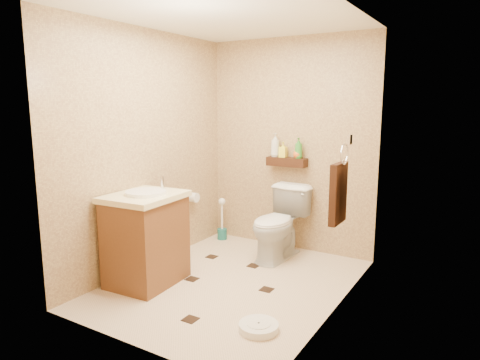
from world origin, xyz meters
The scene contains 18 objects.
ground centered at (0.00, 0.00, 0.00)m, with size 2.50×2.50×0.00m, color beige.
wall_back centered at (0.00, 1.25, 1.20)m, with size 2.00×0.04×2.40m, color tan.
wall_front centered at (0.00, -1.25, 1.20)m, with size 2.00×0.04×2.40m, color tan.
wall_left centered at (-1.00, 0.00, 1.20)m, with size 0.04×2.50×2.40m, color tan.
wall_right centered at (1.00, 0.00, 1.20)m, with size 0.04×2.50×2.40m, color tan.
ceiling centered at (0.00, 0.00, 2.40)m, with size 2.00×2.50×0.02m, color white.
wall_shelf centered at (0.00, 1.17, 1.02)m, with size 0.46×0.14×0.10m, color #361D0E.
floor_accents centered at (0.00, -0.08, 0.00)m, with size 1.25×1.35×0.01m.
toilet centered at (0.07, 0.83, 0.39)m, with size 0.44×0.77×0.78m, color white.
vanity centered at (-0.70, -0.39, 0.44)m, with size 0.62×0.74×0.99m.
bathroom_scale centered at (0.63, -0.62, 0.03)m, with size 0.36×0.36×0.06m.
toilet_brush centered at (-0.82, 1.07, 0.18)m, with size 0.12×0.12×0.52m.
towel_ring centered at (0.91, 0.25, 0.95)m, with size 0.12×0.30×0.76m.
toilet_paper centered at (-0.94, 0.65, 0.60)m, with size 0.12×0.11×0.12m.
bottle_a centered at (-0.15, 1.17, 1.21)m, with size 0.10×0.10×0.27m, color silver.
bottle_b centered at (-0.05, 1.17, 1.16)m, with size 0.08×0.08×0.17m, color #FBF134.
bottle_c centered at (0.13, 1.17, 1.13)m, with size 0.10×0.10×0.13m, color orange.
bottle_d centered at (0.14, 1.17, 1.19)m, with size 0.09×0.09×0.23m, color #368E2F.
Camera 1 is at (2.03, -3.21, 1.67)m, focal length 32.00 mm.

